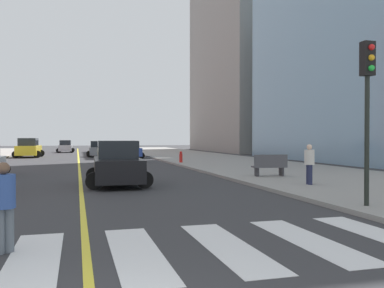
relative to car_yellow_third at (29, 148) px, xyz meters
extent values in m
cube|color=gray|center=(17.37, -24.28, -0.90)|extent=(10.00, 120.00, 0.15)
cube|color=silver|center=(4.27, -40.28, -0.97)|extent=(0.90, 4.00, 0.01)
cube|color=silver|center=(6.07, -40.28, -0.97)|extent=(0.90, 4.00, 0.01)
cube|color=silver|center=(7.87, -40.28, -0.97)|extent=(0.90, 4.00, 0.01)
cube|color=silver|center=(9.67, -40.28, -0.97)|extent=(0.90, 4.00, 0.01)
cube|color=silver|center=(11.47, -40.28, -0.97)|extent=(0.90, 4.00, 0.01)
cube|color=yellow|center=(5.17, -4.28, -0.97)|extent=(0.16, 80.00, 0.01)
cube|color=gray|center=(33.87, 13.18, 13.93)|extent=(18.00, 24.00, 29.81)
cylinder|color=black|center=(0.95, -21.73, -0.66)|extent=(0.63, 0.20, 0.63)
cube|color=gold|center=(0.00, 0.07, -0.21)|extent=(2.33, 4.75, 1.00)
cube|color=#1E2328|center=(-0.01, -0.21, 0.69)|extent=(1.88, 2.41, 0.84)
cylinder|color=black|center=(1.15, 1.46, -0.60)|extent=(0.76, 0.28, 0.75)
cylinder|color=black|center=(-1.00, 1.56, -0.60)|extent=(0.76, 0.28, 0.75)
cylinder|color=black|center=(1.01, -1.42, -0.60)|extent=(0.76, 0.28, 0.75)
cylinder|color=black|center=(-1.14, -1.32, -0.60)|extent=(0.76, 0.28, 0.75)
cube|color=black|center=(6.78, -29.13, -0.24)|extent=(2.17, 4.55, 0.96)
cube|color=#1E2328|center=(6.79, -28.87, 0.63)|extent=(1.78, 2.30, 0.81)
cylinder|color=black|center=(5.70, -30.49, -0.61)|extent=(0.73, 0.26, 0.73)
cylinder|color=black|center=(7.77, -30.56, -0.61)|extent=(0.73, 0.26, 0.73)
cylinder|color=black|center=(5.78, -27.71, -0.61)|extent=(0.73, 0.26, 0.73)
cylinder|color=black|center=(7.86, -27.78, -0.61)|extent=(0.73, 0.26, 0.73)
cube|color=#B7B7BC|center=(3.46, 13.95, -0.33)|extent=(1.86, 3.97, 0.84)
cube|color=#1E2328|center=(3.46, 13.71, 0.43)|extent=(1.54, 2.00, 0.71)
cylinder|color=black|center=(4.40, 15.14, -0.65)|extent=(0.64, 0.22, 0.64)
cylinder|color=black|center=(2.58, 15.18, -0.65)|extent=(0.64, 0.22, 0.64)
cylinder|color=black|center=(4.34, 12.71, -0.65)|extent=(0.64, 0.22, 0.64)
cylinder|color=black|center=(2.53, 12.75, -0.65)|extent=(0.64, 0.22, 0.64)
cube|color=#2D479E|center=(10.47, -4.55, -0.33)|extent=(1.80, 3.95, 0.84)
cube|color=#1E2328|center=(10.47, -4.32, 0.43)|extent=(1.51, 1.98, 0.71)
cylinder|color=black|center=(9.55, -5.77, -0.65)|extent=(0.64, 0.21, 0.64)
cylinder|color=black|center=(11.37, -5.78, -0.65)|extent=(0.64, 0.21, 0.64)
cylinder|color=black|center=(9.56, -3.33, -0.65)|extent=(0.64, 0.21, 0.64)
cylinder|color=black|center=(11.38, -3.34, -0.65)|extent=(0.64, 0.21, 0.64)
cube|color=slate|center=(7.24, -0.57, -0.33)|extent=(1.83, 3.95, 0.84)
cube|color=#1E2328|center=(7.24, -0.34, 0.43)|extent=(1.52, 1.98, 0.71)
cylinder|color=black|center=(6.32, -1.77, -0.66)|extent=(0.64, 0.21, 0.63)
cylinder|color=black|center=(8.13, -1.80, -0.66)|extent=(0.64, 0.21, 0.63)
cylinder|color=black|center=(6.35, 0.66, -0.66)|extent=(0.64, 0.21, 0.63)
cylinder|color=black|center=(8.16, 0.63, -0.66)|extent=(0.64, 0.21, 0.63)
cylinder|color=black|center=(13.21, -37.62, 1.08)|extent=(0.14, 0.14, 3.80)
cube|color=black|center=(13.21, -37.62, 3.48)|extent=(0.36, 0.28, 1.00)
sphere|color=red|center=(13.21, -37.80, 3.78)|extent=(0.18, 0.18, 0.18)
sphere|color=orange|center=(13.21, -37.80, 3.48)|extent=(0.18, 0.18, 0.18)
sphere|color=green|center=(13.21, -37.80, 3.18)|extent=(0.18, 0.18, 0.18)
cube|color=#47474C|center=(14.64, -28.26, -0.34)|extent=(1.84, 0.70, 0.08)
cube|color=#47474C|center=(14.62, -28.50, 0.00)|extent=(1.80, 0.20, 0.60)
cube|color=#2D2D33|center=(13.97, -28.21, -0.60)|extent=(0.14, 0.48, 0.44)
cube|color=#2D2D33|center=(15.31, -28.32, -0.60)|extent=(0.14, 0.48, 0.44)
cylinder|color=slate|center=(3.78, -39.60, -0.55)|extent=(0.19, 0.19, 0.84)
cylinder|color=#335199|center=(3.70, -39.65, 0.18)|extent=(0.42, 0.42, 0.63)
sphere|color=brown|center=(3.70, -39.65, 0.61)|extent=(0.23, 0.23, 0.23)
cylinder|color=#232847|center=(14.53, -32.38, -0.40)|extent=(0.19, 0.19, 0.85)
cylinder|color=#232847|center=(14.56, -32.21, -0.40)|extent=(0.19, 0.19, 0.85)
cylinder|color=beige|center=(14.54, -32.29, 0.34)|extent=(0.42, 0.42, 0.63)
sphere|color=beige|center=(14.54, -32.29, 0.77)|extent=(0.23, 0.23, 0.23)
cylinder|color=red|center=(13.07, -15.56, -0.47)|extent=(0.26, 0.26, 0.70)
sphere|color=red|center=(13.07, -15.56, -0.04)|extent=(0.22, 0.22, 0.22)
camera|label=1|loc=(5.01, -48.02, 1.18)|focal=39.02mm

